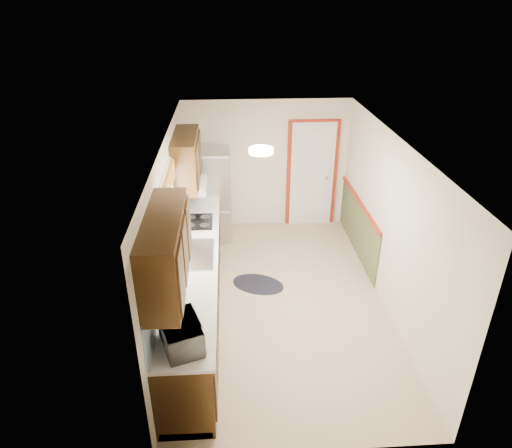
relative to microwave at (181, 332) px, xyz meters
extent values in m
cube|color=tan|center=(1.20, 1.95, -1.12)|extent=(3.20, 5.20, 0.12)
cube|color=white|center=(1.20, 1.95, 1.28)|extent=(3.20, 5.20, 0.12)
cube|color=silver|center=(1.20, 4.45, 0.08)|extent=(3.20, 0.10, 2.40)
cube|color=silver|center=(1.20, -0.55, 0.08)|extent=(3.20, 0.10, 2.40)
cube|color=silver|center=(-0.30, 1.95, 0.08)|extent=(0.10, 5.20, 2.40)
cube|color=silver|center=(2.70, 1.95, 0.08)|extent=(0.10, 5.20, 2.40)
cube|color=#321D0B|center=(0.00, 1.65, -0.67)|extent=(0.60, 4.00, 0.90)
cube|color=silver|center=(0.01, 1.65, -0.20)|extent=(0.63, 4.00, 0.04)
cube|color=#5089C3|center=(-0.29, 1.65, 0.10)|extent=(0.02, 4.00, 0.55)
cube|color=#321D0B|center=(-0.12, 0.35, 0.71)|extent=(0.35, 1.40, 0.75)
cube|color=#321D0B|center=(-0.12, 3.05, 0.71)|extent=(0.35, 1.20, 0.75)
cube|color=white|center=(-0.29, 1.75, 0.50)|extent=(0.02, 1.00, 0.90)
cube|color=#B55622|center=(-0.24, 1.75, 0.85)|extent=(0.05, 1.12, 0.24)
cube|color=#B7B7BC|center=(0.01, 1.75, -0.17)|extent=(0.52, 0.82, 0.02)
cube|color=white|center=(-0.07, 3.10, 0.26)|extent=(0.45, 0.60, 0.15)
cube|color=maroon|center=(2.05, 4.42, -0.12)|extent=(0.94, 0.05, 2.08)
cube|color=white|center=(2.05, 4.39, -0.12)|extent=(0.80, 0.04, 2.00)
cube|color=#4C532F|center=(2.69, 3.30, -0.67)|extent=(0.02, 2.30, 0.90)
cube|color=maroon|center=(2.67, 3.30, -0.20)|extent=(0.04, 2.30, 0.06)
cylinder|color=#FFD88C|center=(0.90, 1.75, 1.24)|extent=(0.30, 0.30, 0.06)
imported|color=white|center=(0.00, 0.00, 0.00)|extent=(0.45, 0.60, 0.36)
cube|color=#B7B7BC|center=(0.18, 4.00, -0.29)|extent=(0.70, 0.66, 1.66)
cylinder|color=black|center=(-0.05, 3.64, -0.37)|extent=(0.02, 0.02, 1.16)
ellipsoid|color=black|center=(0.91, 2.36, -1.11)|extent=(0.96, 0.82, 0.01)
cube|color=black|center=(0.01, 2.70, -0.17)|extent=(0.45, 0.54, 0.02)
camera|label=1|loc=(0.51, -3.50, 2.96)|focal=32.00mm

